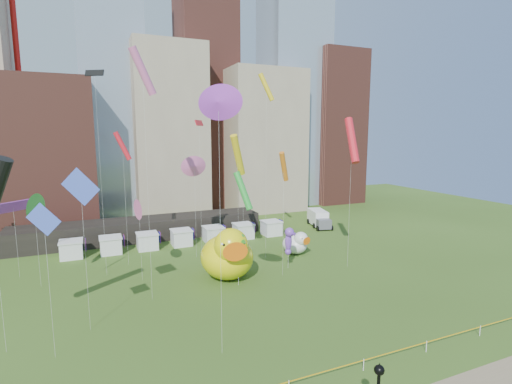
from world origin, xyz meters
name	(u,v)px	position (x,y,z in m)	size (l,w,h in m)	color
skyline	(158,110)	(2.25, 61.06, 21.44)	(101.00, 23.00, 68.00)	brown
crane_right	(278,0)	(30.89, 64.00, 46.90)	(23.00, 1.00, 76.00)	red
pavilion	(142,229)	(-4.00, 42.00, 1.60)	(38.00, 6.00, 3.20)	black
vendor_tents	(182,238)	(1.02, 36.00, 1.11)	(33.24, 2.80, 2.40)	white
caution_tape	(289,383)	(0.00, 0.00, 0.68)	(50.00, 0.06, 0.90)	white
big_duck	(228,254)	(2.92, 20.33, 2.95)	(6.90, 8.71, 6.43)	yellow
small_duck	(296,243)	(14.77, 25.46, 1.52)	(4.10, 4.71, 3.32)	white
seahorse_green	(239,248)	(3.39, 18.04, 4.32)	(1.52, 1.83, 6.02)	silver
seahorse_purple	(289,239)	(11.03, 20.69, 3.78)	(1.46, 1.66, 5.22)	silver
box_truck	(319,218)	(26.47, 37.98, 1.47)	(4.04, 7.15, 2.87)	white
kite_0	(123,146)	(-7.19, 30.07, 15.14)	(2.20, 1.25, 16.96)	silver
kite_1	(194,166)	(1.59, 29.49, 12.42)	(2.62, 1.36, 13.78)	silver
kite_2	(95,76)	(-9.94, 27.06, 22.89)	(2.03, 1.49, 23.60)	silver
kite_3	(34,208)	(-16.75, 26.41, 8.82)	(1.23, 3.03, 10.34)	silver
kite_4	(238,155)	(8.26, 31.00, 13.66)	(3.22, 3.13, 16.63)	silver
kite_5	(81,188)	(-11.79, 13.94, 12.28)	(2.89, 1.32, 13.99)	silver
kite_7	(218,102)	(-2.53, 6.08, 18.82)	(1.77, 2.19, 20.10)	silver
kite_8	(352,140)	(18.20, 18.31, 15.86)	(1.61, 3.41, 18.67)	silver
kite_9	(143,71)	(-5.97, 18.16, 22.40)	(2.70, 1.50, 24.63)	silver
kite_11	(243,191)	(8.56, 29.78, 8.70)	(2.44, 3.23, 11.44)	silver
kite_12	(266,88)	(10.25, 25.79, 22.48)	(2.12, 1.61, 24.33)	silver
kite_13	(44,222)	(-14.25, 10.55, 10.47)	(2.30, 0.87, 11.86)	silver
kite_14	(284,167)	(9.25, 18.80, 12.95)	(1.91, 1.81, 14.70)	silver
kite_15	(13,207)	(-19.33, 30.40, 8.44)	(3.23, 3.22, 9.07)	silver
kite_16	(199,124)	(3.00, 31.89, 17.93)	(1.76, 2.26, 18.49)	silver
kite_17	(139,209)	(-6.24, 24.02, 8.26)	(0.63, 2.31, 9.41)	silver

